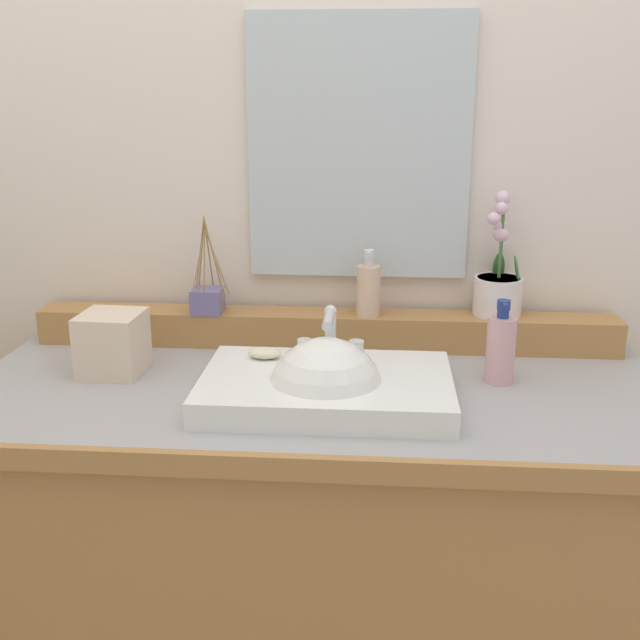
% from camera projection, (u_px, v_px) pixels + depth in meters
% --- Properties ---
extents(wall_back, '(3.11, 0.20, 2.73)m').
position_uv_depth(wall_back, '(330.00, 117.00, 1.88)').
color(wall_back, silver).
rests_on(wall_back, ground).
extents(vanity_cabinet, '(1.48, 0.67, 0.84)m').
position_uv_depth(vanity_cabinet, '(316.00, 556.00, 1.74)').
color(vanity_cabinet, '#A97641').
rests_on(vanity_cabinet, ground).
extents(back_ledge, '(1.40, 0.10, 0.08)m').
position_uv_depth(back_ledge, '(325.00, 329.00, 1.86)').
color(back_ledge, '#A97641').
rests_on(back_ledge, vanity_cabinet).
extents(sink_basin, '(0.50, 0.33, 0.26)m').
position_uv_depth(sink_basin, '(326.00, 392.00, 1.53)').
color(sink_basin, white).
rests_on(sink_basin, vanity_cabinet).
extents(soap_bar, '(0.07, 0.04, 0.02)m').
position_uv_depth(soap_bar, '(265.00, 353.00, 1.62)').
color(soap_bar, beige).
rests_on(soap_bar, sink_basin).
extents(potted_plant, '(0.11, 0.11, 0.29)m').
position_uv_depth(potted_plant, '(498.00, 285.00, 1.81)').
color(potted_plant, silver).
rests_on(potted_plant, back_ledge).
extents(soap_dispenser, '(0.06, 0.06, 0.16)m').
position_uv_depth(soap_dispenser, '(369.00, 289.00, 1.80)').
color(soap_dispenser, '#D8B292').
rests_on(soap_dispenser, back_ledge).
extents(reed_diffuser, '(0.09, 0.09, 0.23)m').
position_uv_depth(reed_diffuser, '(208.00, 299.00, 1.84)').
color(reed_diffuser, slate).
rests_on(reed_diffuser, back_ledge).
extents(lotion_bottle, '(0.06, 0.06, 0.18)m').
position_uv_depth(lotion_bottle, '(501.00, 348.00, 1.62)').
color(lotion_bottle, '#D79FA3').
rests_on(lotion_bottle, vanity_cabinet).
extents(tissue_box, '(0.14, 0.14, 0.14)m').
position_uv_depth(tissue_box, '(113.00, 343.00, 1.67)').
color(tissue_box, beige).
rests_on(tissue_box, vanity_cabinet).
extents(mirror, '(0.52, 0.02, 0.61)m').
position_uv_depth(mirror, '(359.00, 149.00, 1.79)').
color(mirror, silver).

